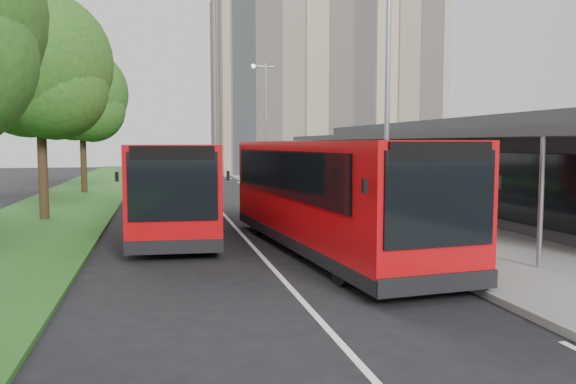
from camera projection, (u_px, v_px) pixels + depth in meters
name	position (u px, v px, depth m)	size (l,w,h in m)	color
ground	(264.00, 259.00, 14.60)	(120.00, 120.00, 0.00)	black
pavement	(300.00, 190.00, 35.34)	(5.00, 80.00, 0.15)	slate
grass_verge	(82.00, 194.00, 32.45)	(5.00, 80.00, 0.10)	#1D4F19
lane_centre_line	(212.00, 201.00, 29.16)	(0.12, 70.00, 0.01)	silver
kerb_dashes	(261.00, 193.00, 33.78)	(0.12, 56.00, 0.01)	silver
office_block	(323.00, 85.00, 57.71)	(22.00, 12.00, 18.00)	tan
station_building	(474.00, 165.00, 24.61)	(7.70, 26.00, 4.00)	#2E2E30
tree_mid	(39.00, 73.00, 21.33)	(5.47, 5.47, 8.80)	#2F2113
tree_far	(81.00, 100.00, 32.99)	(5.36, 5.36, 8.62)	#2F2113
lamp_post_near	(385.00, 87.00, 17.04)	(1.44, 0.28, 8.00)	gray
lamp_post_far	(265.00, 117.00, 36.46)	(1.44, 0.28, 8.00)	gray
bus_main	(329.00, 196.00, 15.45)	(3.69, 11.04, 3.07)	#AB090F
bus_second	(180.00, 187.00, 19.23)	(3.35, 10.66, 2.98)	#AB090F
litter_bin	(350.00, 197.00, 24.70)	(0.54, 0.54, 0.98)	#3D2619
bollard	(283.00, 182.00, 33.38)	(0.17, 0.17, 1.06)	#FFB90D
car_near	(202.00, 169.00, 51.44)	(1.48, 3.68, 1.25)	#540C14
car_far	(175.00, 166.00, 57.81)	(1.39, 4.00, 1.32)	navy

